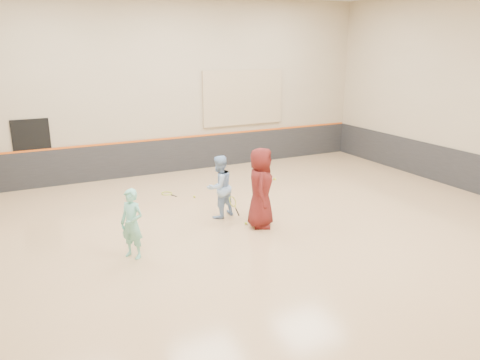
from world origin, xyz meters
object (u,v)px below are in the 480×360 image
girl (132,224)px  young_man (261,188)px  spare_racket (167,193)px  instructor (219,187)px

girl → young_man: young_man is taller
girl → spare_racket: size_ratio=2.04×
spare_racket → instructor: bearing=-75.4°
spare_racket → girl: bearing=-116.9°
girl → young_man: size_ratio=0.76×
girl → instructor: bearing=80.7°
girl → spare_racket: 4.45m
girl → young_man: (3.28, 0.35, 0.25)m
instructor → young_man: young_man is taller
girl → instructor: 2.99m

